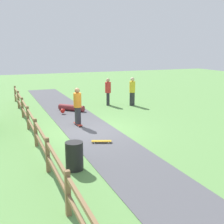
{
  "coord_description": "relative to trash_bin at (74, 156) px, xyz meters",
  "views": [
    {
      "loc": [
        -3.95,
        -12.36,
        3.78
      ],
      "look_at": [
        0.73,
        -0.91,
        1.0
      ],
      "focal_mm": 46.64,
      "sensor_mm": 36.0,
      "label": 1
    }
  ],
  "objects": [
    {
      "name": "bystander_yellow",
      "position": [
        6.2,
        8.55,
        0.58
      ],
      "size": [
        0.53,
        0.53,
        1.85
      ],
      "color": "#2D2D33",
      "rests_on": "ground_plane"
    },
    {
      "name": "asphalt_path",
      "position": [
        1.8,
        4.0,
        -0.44
      ],
      "size": [
        2.4,
        28.0,
        0.02
      ],
      "primitive_type": "cube",
      "color": "#515156",
      "rests_on": "ground_plane"
    },
    {
      "name": "bystander_red",
      "position": [
        4.76,
        9.22,
        0.53
      ],
      "size": [
        0.5,
        0.5,
        1.78
      ],
      "color": "#2D2D33",
      "rests_on": "ground_plane"
    },
    {
      "name": "trash_bin",
      "position": [
        0.0,
        0.0,
        0.0
      ],
      "size": [
        0.56,
        0.56,
        0.9
      ],
      "primitive_type": "cylinder",
      "color": "black",
      "rests_on": "ground_plane"
    },
    {
      "name": "skateboard_loose",
      "position": [
        1.66,
        2.07,
        -0.36
      ],
      "size": [
        0.82,
        0.48,
        0.08
      ],
      "color": "#BF8C19",
      "rests_on": "asphalt_path"
    },
    {
      "name": "skater_riding",
      "position": [
        1.51,
        4.98,
        0.61
      ],
      "size": [
        0.41,
        0.81,
        1.85
      ],
      "color": "#B23326",
      "rests_on": "asphalt_path"
    },
    {
      "name": "wooden_fence",
      "position": [
        -0.8,
        4.0,
        0.22
      ],
      "size": [
        0.12,
        18.12,
        1.1
      ],
      "color": "olive",
      "rests_on": "ground_plane"
    },
    {
      "name": "skater_fallen",
      "position": [
        2.01,
        8.32,
        -0.25
      ],
      "size": [
        1.52,
        1.51,
        0.36
      ],
      "color": "maroon",
      "rests_on": "asphalt_path"
    },
    {
      "name": "ground_plane",
      "position": [
        1.8,
        4.0,
        -0.45
      ],
      "size": [
        60.0,
        60.0,
        0.0
      ],
      "primitive_type": "plane",
      "color": "#60934C"
    }
  ]
}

